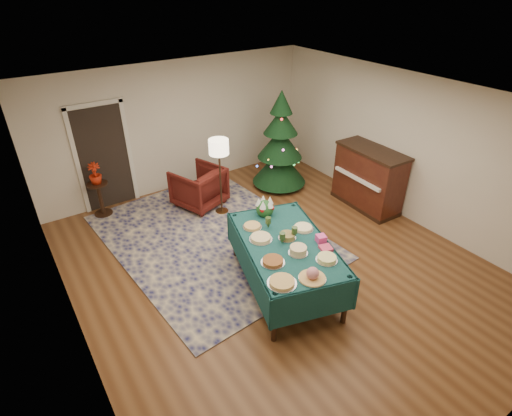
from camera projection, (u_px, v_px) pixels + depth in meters
room_shell at (278, 193)px, 5.89m from camera, size 7.00×7.00×7.00m
doorway at (104, 155)px, 7.72m from camera, size 1.08×0.04×2.16m
rug at (211, 236)px, 7.27m from camera, size 3.52×4.44×0.02m
buffet_table at (285, 251)px, 5.83m from camera, size 1.76×2.35×0.81m
platter_0 at (282, 282)px, 4.98m from camera, size 0.38×0.38×0.05m
platter_1 at (312, 275)px, 5.03m from camera, size 0.36×0.36×0.18m
platter_2 at (327, 259)px, 5.37m from camera, size 0.30×0.30×0.07m
platter_3 at (273, 261)px, 5.34m from camera, size 0.33×0.33×0.06m
platter_4 at (298, 250)px, 5.50m from camera, size 0.28×0.28×0.11m
platter_5 at (261, 238)px, 5.79m from camera, size 0.34×0.34×0.06m
platter_6 at (287, 236)px, 5.82m from camera, size 0.26×0.26×0.08m
platter_7 at (303, 228)px, 6.03m from camera, size 0.31×0.31×0.05m
platter_8 at (252, 226)px, 6.07m from camera, size 0.30×0.30×0.05m
goblet_0 at (268, 223)px, 6.01m from camera, size 0.09×0.09×0.19m
goblet_1 at (294, 233)px, 5.78m from camera, size 0.09×0.09×0.19m
goblet_2 at (282, 238)px, 5.66m from camera, size 0.09×0.09×0.19m
napkin_stack at (326, 248)px, 5.59m from camera, size 0.20×0.20×0.04m
gift_box at (321, 239)px, 5.73m from camera, size 0.16×0.16×0.11m
centerpiece at (265, 207)px, 6.32m from camera, size 0.29×0.29×0.34m
armchair at (199, 185)px, 8.04m from camera, size 1.10×1.06×0.90m
floor_lamp at (219, 152)px, 7.35m from camera, size 0.37×0.37×1.54m
side_table at (101, 200)px, 7.77m from camera, size 0.39×0.39×0.69m
potted_plant at (96, 178)px, 7.53m from camera, size 0.23×0.42×0.23m
christmas_tree at (280, 145)px, 8.52m from camera, size 1.18×1.18×2.14m
piano at (368, 179)px, 7.95m from camera, size 0.73×1.45×1.23m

